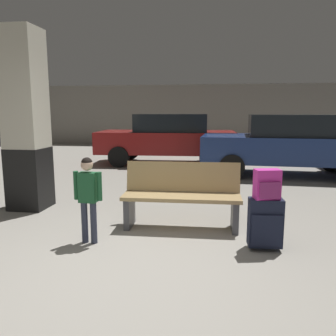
{
  "coord_description": "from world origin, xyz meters",
  "views": [
    {
      "loc": [
        0.87,
        -3.08,
        1.58
      ],
      "look_at": [
        0.22,
        1.3,
        0.85
      ],
      "focal_mm": 36.53,
      "sensor_mm": 36.0,
      "label": 1
    }
  ],
  "objects": [
    {
      "name": "child",
      "position": [
        -0.66,
        0.71,
        0.65
      ],
      "size": [
        0.36,
        0.21,
        1.05
      ],
      "color": "#33384C",
      "rests_on": "ground_plane"
    },
    {
      "name": "structural_pillar",
      "position": [
        -2.2,
        2.04,
        1.42
      ],
      "size": [
        0.57,
        0.57,
        2.87
      ],
      "color": "black",
      "rests_on": "ground_plane"
    },
    {
      "name": "ground_plane",
      "position": [
        0.0,
        4.0,
        -0.05
      ],
      "size": [
        18.0,
        18.0,
        0.1
      ],
      "primitive_type": "cube",
      "color": "gray"
    },
    {
      "name": "bench",
      "position": [
        0.38,
        1.47,
        0.44
      ],
      "size": [
        1.62,
        0.58,
        0.89
      ],
      "color": "tan",
      "rests_on": "ground_plane"
    },
    {
      "name": "parked_car_near",
      "position": [
        2.56,
        5.69,
        0.81
      ],
      "size": [
        4.17,
        1.93,
        1.51
      ],
      "color": "navy",
      "rests_on": "ground_plane"
    },
    {
      "name": "backpack_bright",
      "position": [
        1.42,
        0.81,
        0.77
      ],
      "size": [
        0.31,
        0.24,
        0.34
      ],
      "color": "#D833A5",
      "rests_on": "suitcase"
    },
    {
      "name": "garage_back_wall",
      "position": [
        0.0,
        12.86,
        1.4
      ],
      "size": [
        18.0,
        0.12,
        2.8
      ],
      "primitive_type": "cube",
      "color": "gray",
      "rests_on": "ground_plane"
    },
    {
      "name": "parked_car_far",
      "position": [
        -0.67,
        7.18,
        0.81
      ],
      "size": [
        4.19,
        1.98,
        1.51
      ],
      "color": "maroon",
      "rests_on": "ground_plane"
    },
    {
      "name": "suitcase",
      "position": [
        1.42,
        0.81,
        0.32
      ],
      "size": [
        0.39,
        0.25,
        0.6
      ],
      "color": "#191E33",
      "rests_on": "ground_plane"
    }
  ]
}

